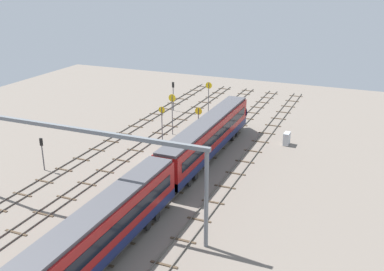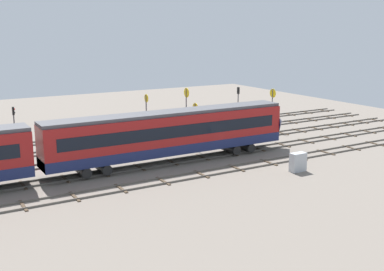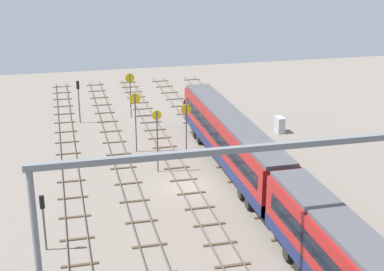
{
  "view_description": "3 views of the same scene",
  "coord_description": "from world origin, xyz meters",
  "px_view_note": "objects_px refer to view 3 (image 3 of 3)",
  "views": [
    {
      "loc": [
        -45.7,
        -23.28,
        21.98
      ],
      "look_at": [
        4.84,
        -2.01,
        2.03
      ],
      "focal_mm": 42.17,
      "sensor_mm": 36.0,
      "label": 1
    },
    {
      "loc": [
        -17.31,
        -43.57,
        12.39
      ],
      "look_at": [
        6.5,
        -3.22,
        1.99
      ],
      "focal_mm": 44.96,
      "sensor_mm": 36.0,
      "label": 2
    },
    {
      "loc": [
        -42.55,
        9.99,
        19.72
      ],
      "look_at": [
        5.34,
        -1.71,
        2.65
      ],
      "focal_mm": 52.93,
      "sensor_mm": 36.0,
      "label": 3
    }
  ],
  "objects_px": {
    "speed_sign_distant_end": "(135,113)",
    "relay_cabinet": "(279,125)",
    "speed_sign_mid_trackside": "(186,121)",
    "signal_light_trackside_departure": "(43,214)",
    "train": "(280,194)",
    "speed_sign_near_foreground": "(130,88)",
    "speed_sign_far_trackside": "(157,133)",
    "signal_light_trackside_approach": "(79,96)",
    "overhead_gantry": "(247,179)"
  },
  "relations": [
    {
      "from": "speed_sign_distant_end",
      "to": "relay_cabinet",
      "type": "xyz_separation_m",
      "value": [
        2.27,
        -15.92,
        -3.1
      ]
    },
    {
      "from": "speed_sign_mid_trackside",
      "to": "speed_sign_distant_end",
      "type": "xyz_separation_m",
      "value": [
        1.63,
        4.64,
        0.64
      ]
    },
    {
      "from": "speed_sign_mid_trackside",
      "to": "signal_light_trackside_departure",
      "type": "height_order",
      "value": "speed_sign_mid_trackside"
    },
    {
      "from": "train",
      "to": "speed_sign_near_foreground",
      "type": "distance_m",
      "value": 30.29
    },
    {
      "from": "speed_sign_near_foreground",
      "to": "speed_sign_distant_end",
      "type": "xyz_separation_m",
      "value": [
        -11.6,
        1.08,
        0.42
      ]
    },
    {
      "from": "speed_sign_near_foreground",
      "to": "speed_sign_mid_trackside",
      "type": "bearing_deg",
      "value": -164.91
    },
    {
      "from": "speed_sign_mid_trackside",
      "to": "speed_sign_far_trackside",
      "type": "xyz_separation_m",
      "value": [
        -3.86,
        3.53,
        0.32
      ]
    },
    {
      "from": "speed_sign_distant_end",
      "to": "signal_light_trackside_approach",
      "type": "relative_size",
      "value": 1.21
    },
    {
      "from": "speed_sign_near_foreground",
      "to": "relay_cabinet",
      "type": "bearing_deg",
      "value": -122.15
    },
    {
      "from": "overhead_gantry",
      "to": "speed_sign_distant_end",
      "type": "height_order",
      "value": "overhead_gantry"
    },
    {
      "from": "signal_light_trackside_departure",
      "to": "speed_sign_far_trackside",
      "type": "bearing_deg",
      "value": -40.09
    },
    {
      "from": "speed_sign_far_trackside",
      "to": "relay_cabinet",
      "type": "height_order",
      "value": "speed_sign_far_trackside"
    },
    {
      "from": "signal_light_trackside_approach",
      "to": "overhead_gantry",
      "type": "bearing_deg",
      "value": -167.56
    },
    {
      "from": "train",
      "to": "speed_sign_near_foreground",
      "type": "xyz_separation_m",
      "value": [
        29.55,
        6.6,
        0.87
      ]
    },
    {
      "from": "speed_sign_near_foreground",
      "to": "speed_sign_mid_trackside",
      "type": "distance_m",
      "value": 13.71
    },
    {
      "from": "speed_sign_near_foreground",
      "to": "speed_sign_far_trackside",
      "type": "distance_m",
      "value": 17.1
    },
    {
      "from": "speed_sign_near_foreground",
      "to": "speed_sign_distant_end",
      "type": "bearing_deg",
      "value": 174.7
    },
    {
      "from": "speed_sign_far_trackside",
      "to": "signal_light_trackside_departure",
      "type": "bearing_deg",
      "value": 139.91
    },
    {
      "from": "speed_sign_near_foreground",
      "to": "relay_cabinet",
      "type": "xyz_separation_m",
      "value": [
        -9.33,
        -14.84,
        -2.69
      ]
    },
    {
      "from": "train",
      "to": "overhead_gantry",
      "type": "distance_m",
      "value": 9.14
    },
    {
      "from": "train",
      "to": "signal_light_trackside_approach",
      "type": "distance_m",
      "value": 31.32
    },
    {
      "from": "signal_light_trackside_approach",
      "to": "relay_cabinet",
      "type": "distance_m",
      "value": 22.58
    },
    {
      "from": "speed_sign_mid_trackside",
      "to": "speed_sign_near_foreground",
      "type": "bearing_deg",
      "value": 15.09
    },
    {
      "from": "speed_sign_near_foreground",
      "to": "signal_light_trackside_approach",
      "type": "xyz_separation_m",
      "value": [
        -0.86,
        5.96,
        -0.35
      ]
    },
    {
      "from": "train",
      "to": "speed_sign_distant_end",
      "type": "height_order",
      "value": "speed_sign_distant_end"
    },
    {
      "from": "overhead_gantry",
      "to": "speed_sign_near_foreground",
      "type": "height_order",
      "value": "overhead_gantry"
    },
    {
      "from": "speed_sign_near_foreground",
      "to": "speed_sign_distant_end",
      "type": "distance_m",
      "value": 11.66
    },
    {
      "from": "speed_sign_distant_end",
      "to": "signal_light_trackside_departure",
      "type": "distance_m",
      "value": 19.21
    },
    {
      "from": "train",
      "to": "signal_light_trackside_departure",
      "type": "height_order",
      "value": "train"
    },
    {
      "from": "speed_sign_mid_trackside",
      "to": "speed_sign_distant_end",
      "type": "height_order",
      "value": "speed_sign_distant_end"
    },
    {
      "from": "train",
      "to": "overhead_gantry",
      "type": "xyz_separation_m",
      "value": [
        -6.42,
        4.81,
        4.39
      ]
    },
    {
      "from": "speed_sign_mid_trackside",
      "to": "speed_sign_far_trackside",
      "type": "relative_size",
      "value": 0.87
    },
    {
      "from": "speed_sign_distant_end",
      "to": "signal_light_trackside_approach",
      "type": "distance_m",
      "value": 11.83
    },
    {
      "from": "speed_sign_distant_end",
      "to": "relay_cabinet",
      "type": "height_order",
      "value": "speed_sign_distant_end"
    },
    {
      "from": "signal_light_trackside_departure",
      "to": "speed_sign_distant_end",
      "type": "bearing_deg",
      "value": -26.84
    },
    {
      "from": "speed_sign_near_foreground",
      "to": "signal_light_trackside_departure",
      "type": "distance_m",
      "value": 30.32
    },
    {
      "from": "train",
      "to": "speed_sign_near_foreground",
      "type": "bearing_deg",
      "value": 12.59
    },
    {
      "from": "train",
      "to": "relay_cabinet",
      "type": "distance_m",
      "value": 21.91
    },
    {
      "from": "overhead_gantry",
      "to": "speed_sign_near_foreground",
      "type": "xyz_separation_m",
      "value": [
        35.97,
        1.79,
        -3.52
      ]
    },
    {
      "from": "overhead_gantry",
      "to": "signal_light_trackside_approach",
      "type": "height_order",
      "value": "overhead_gantry"
    },
    {
      "from": "speed_sign_distant_end",
      "to": "speed_sign_near_foreground",
      "type": "bearing_deg",
      "value": -5.3
    },
    {
      "from": "signal_light_trackside_approach",
      "to": "train",
      "type": "bearing_deg",
      "value": -156.37
    },
    {
      "from": "overhead_gantry",
      "to": "relay_cabinet",
      "type": "xyz_separation_m",
      "value": [
        26.64,
        -13.05,
        -6.21
      ]
    },
    {
      "from": "relay_cabinet",
      "to": "speed_sign_distant_end",
      "type": "bearing_deg",
      "value": 98.13
    },
    {
      "from": "speed_sign_mid_trackside",
      "to": "relay_cabinet",
      "type": "bearing_deg",
      "value": -70.89
    },
    {
      "from": "speed_sign_far_trackside",
      "to": "overhead_gantry",
      "type": "bearing_deg",
      "value": -174.7
    },
    {
      "from": "signal_light_trackside_departure",
      "to": "relay_cabinet",
      "type": "xyz_separation_m",
      "value": [
        19.38,
        -24.57,
        -1.79
      ]
    },
    {
      "from": "speed_sign_near_foreground",
      "to": "signal_light_trackside_approach",
      "type": "relative_size",
      "value": 1.07
    },
    {
      "from": "overhead_gantry",
      "to": "train",
      "type": "bearing_deg",
      "value": -36.84
    },
    {
      "from": "speed_sign_near_foreground",
      "to": "overhead_gantry",
      "type": "bearing_deg",
      "value": -177.15
    }
  ]
}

